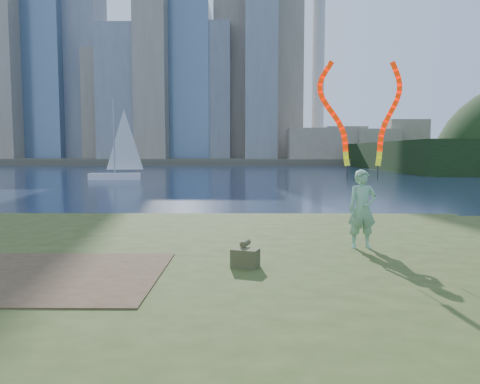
{
  "coord_description": "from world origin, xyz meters",
  "views": [
    {
      "loc": [
        0.68,
        -10.13,
        2.69
      ],
      "look_at": [
        0.57,
        1.0,
        1.72
      ],
      "focal_mm": 35.0,
      "sensor_mm": 36.0,
      "label": 1
    }
  ],
  "objects": [
    {
      "name": "grassy_knoll",
      "position": [
        0.0,
        -2.3,
        0.34
      ],
      "size": [
        20.0,
        18.0,
        0.8
      ],
      "color": "#344317",
      "rests_on": "ground"
    },
    {
      "name": "sailboat",
      "position": [
        -11.34,
        33.92,
        1.31
      ],
      "size": [
        5.09,
        2.38,
        7.64
      ],
      "rotation": [
        0.0,
        0.0,
        0.19
      ],
      "color": "white",
      "rests_on": "ground"
    },
    {
      "name": "far_shore",
      "position": [
        0.0,
        95.0,
        0.6
      ],
      "size": [
        320.0,
        40.0,
        1.2
      ],
      "primitive_type": "cube",
      "color": "#474234",
      "rests_on": "ground"
    },
    {
      "name": "ground",
      "position": [
        0.0,
        0.0,
        0.0
      ],
      "size": [
        320.0,
        320.0,
        0.0
      ],
      "primitive_type": "plane",
      "color": "#18243C",
      "rests_on": "ground"
    },
    {
      "name": "canvas_bag",
      "position": [
        0.69,
        -2.62,
        0.97
      ],
      "size": [
        0.5,
        0.56,
        0.41
      ],
      "rotation": [
        0.0,
        0.0,
        -0.34
      ],
      "color": "#454A27",
      "rests_on": "grassy_knoll"
    },
    {
      "name": "woman_with_ribbons",
      "position": [
        2.97,
        -1.06,
        2.23
      ],
      "size": [
        2.01,
        0.41,
        3.93
      ],
      "rotation": [
        0.0,
        0.0,
        0.08
      ],
      "color": "#217A36",
      "rests_on": "grassy_knoll"
    },
    {
      "name": "dirt_patch",
      "position": [
        -2.2,
        -3.2,
        0.81
      ],
      "size": [
        3.2,
        3.0,
        0.02
      ],
      "primitive_type": "cube",
      "color": "#47331E",
      "rests_on": "grassy_knoll"
    }
  ]
}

